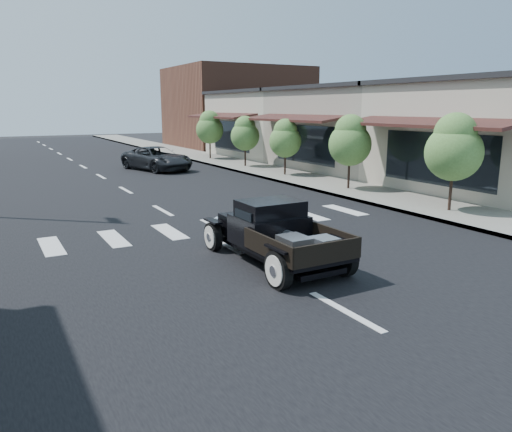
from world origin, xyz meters
TOP-DOWN VIEW (x-y plane):
  - ground at (0.00, 0.00)m, footprint 120.00×120.00m
  - road at (0.00, 15.00)m, footprint 14.00×80.00m
  - road_markings at (0.00, 10.00)m, footprint 12.00×60.00m
  - sidewalk_right at (8.50, 15.00)m, footprint 3.00×80.00m
  - storefront_mid at (15.00, 13.00)m, footprint 10.00×9.00m
  - storefront_far at (15.00, 22.00)m, footprint 10.00×9.00m
  - far_building_right at (15.50, 32.00)m, footprint 11.00×10.00m
  - small_tree_a at (8.30, 1.83)m, footprint 1.87×1.87m
  - small_tree_b at (8.30, 7.14)m, footprint 1.80×1.80m
  - small_tree_c at (8.30, 12.25)m, footprint 1.64×1.64m
  - small_tree_d at (8.30, 16.67)m, footprint 1.68×1.68m
  - small_tree_e at (8.30, 21.80)m, footprint 1.84×1.84m
  - hotrod_pickup at (0.35, 0.03)m, footprint 2.05×4.31m
  - second_car at (3.44, 18.25)m, footprint 3.41×5.20m

SIDE VIEW (x-z plane):
  - ground at x=0.00m, z-range 0.00..0.00m
  - road_markings at x=0.00m, z-range -0.03..0.03m
  - road at x=0.00m, z-range 0.00..0.02m
  - sidewalk_right at x=8.50m, z-range 0.00..0.15m
  - second_car at x=3.44m, z-range 0.00..1.33m
  - hotrod_pickup at x=0.35m, z-range 0.00..1.49m
  - small_tree_c at x=8.30m, z-range 0.15..2.88m
  - small_tree_d at x=8.30m, z-range 0.15..2.95m
  - small_tree_b at x=8.30m, z-range 0.15..3.15m
  - small_tree_e at x=8.30m, z-range 0.15..3.22m
  - small_tree_a at x=8.30m, z-range 0.15..3.26m
  - storefront_mid at x=15.00m, z-range 0.00..4.50m
  - storefront_far at x=15.00m, z-range 0.00..4.50m
  - far_building_right at x=15.50m, z-range 0.00..7.00m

